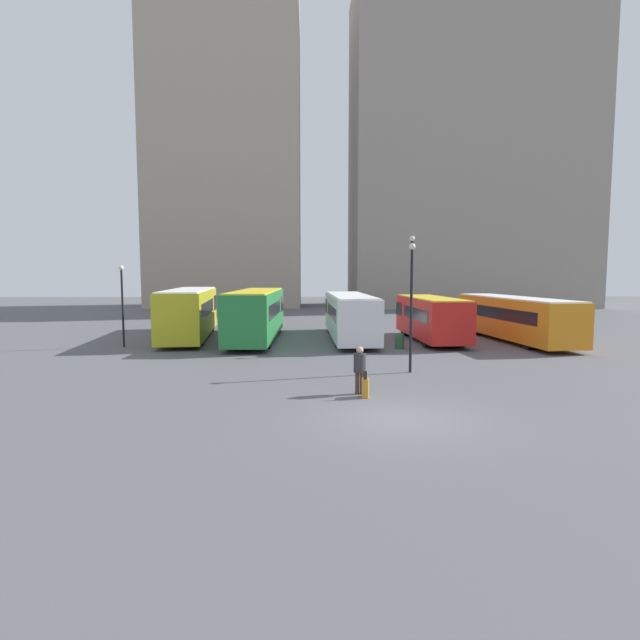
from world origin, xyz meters
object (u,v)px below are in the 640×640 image
at_px(bus_4, 513,317).
at_px(suitcase, 365,388).
at_px(trash_bin, 399,341).
at_px(traveler, 360,366).
at_px(bus_2, 349,315).
at_px(lamp_post_0, 411,297).
at_px(lamp_post_2, 122,298).
at_px(bus_3, 431,317).
at_px(lamp_post_1, 411,285).
at_px(bus_0, 190,311).
at_px(bus_1, 257,313).

relative_size(bus_4, suitcase, 12.96).
height_order(suitcase, trash_bin, suitcase).
bearing_deg(traveler, bus_2, 8.60).
height_order(suitcase, lamp_post_0, lamp_post_0).
height_order(lamp_post_2, trash_bin, lamp_post_2).
relative_size(traveler, lamp_post_2, 0.36).
relative_size(bus_3, trash_bin, 10.73).
xyz_separation_m(bus_4, lamp_post_1, (-7.45, -4.27, 2.13)).
distance_m(bus_0, bus_4, 21.04).
bearing_deg(bus_0, lamp_post_2, 140.17).
relative_size(bus_0, bus_3, 1.37).
relative_size(bus_2, bus_4, 0.98).
height_order(bus_0, trash_bin, bus_0).
height_order(bus_3, trash_bin, bus_3).
distance_m(bus_0, traveler, 18.78).
xyz_separation_m(bus_3, suitcase, (-5.89, -14.54, -1.18)).
bearing_deg(bus_4, lamp_post_2, 90.30).
relative_size(traveler, lamp_post_0, 0.31).
bearing_deg(bus_2, trash_bin, -151.49).
height_order(bus_0, suitcase, bus_0).
xyz_separation_m(suitcase, lamp_post_2, (-12.65, 12.33, 2.51)).
height_order(bus_1, traveler, bus_1).
bearing_deg(bus_2, lamp_post_0, -172.46).
xyz_separation_m(bus_0, bus_3, (15.66, -2.06, -0.26)).
bearing_deg(suitcase, bus_4, -25.31).
bearing_deg(bus_0, lamp_post_1, -120.96).
xyz_separation_m(bus_0, traveler, (9.62, -16.11, -0.76)).
height_order(bus_1, lamp_post_1, lamp_post_1).
relative_size(bus_0, suitcase, 13.25).
xyz_separation_m(bus_3, lamp_post_2, (-18.54, -2.21, 1.33)).
relative_size(bus_3, lamp_post_1, 1.45).
xyz_separation_m(bus_4, traveler, (-11.31, -14.04, -0.52)).
bearing_deg(lamp_post_1, bus_1, 150.45).
distance_m(bus_4, lamp_post_2, 23.95).
bearing_deg(bus_4, bus_0, 79.38).
distance_m(lamp_post_0, lamp_post_2, 17.11).
relative_size(bus_4, lamp_post_0, 2.22).
height_order(bus_4, suitcase, bus_4).
bearing_deg(traveler, lamp_post_0, -22.05).
xyz_separation_m(bus_0, lamp_post_1, (13.49, -6.33, 1.89)).
xyz_separation_m(bus_2, trash_bin, (2.47, -4.41, -1.17)).
bearing_deg(bus_3, trash_bin, 140.52).
distance_m(lamp_post_1, lamp_post_2, 16.52).
xyz_separation_m(suitcase, lamp_post_1, (3.72, 10.27, 3.32)).
height_order(bus_3, traveler, bus_3).
distance_m(bus_1, traveler, 15.68).
bearing_deg(bus_4, lamp_post_1, 114.83).
bearing_deg(bus_4, trash_bin, 108.18).
bearing_deg(lamp_post_0, bus_3, 71.46).
distance_m(bus_2, trash_bin, 5.19).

